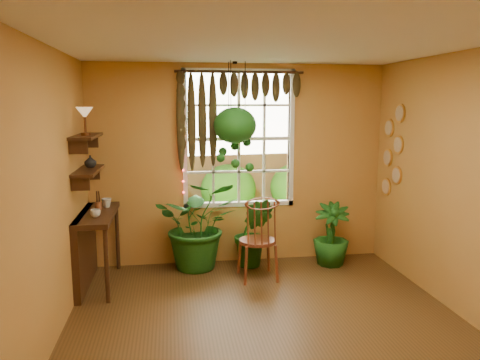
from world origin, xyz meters
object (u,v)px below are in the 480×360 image
(counter_ledge, at_px, (89,241))
(potted_plant_left, at_px, (199,224))
(hanging_basket, at_px, (235,129))
(potted_plant_mid, at_px, (254,232))
(windsor_chair, at_px, (258,251))

(counter_ledge, height_order, potted_plant_left, potted_plant_left)
(hanging_basket, bearing_deg, potted_plant_mid, -6.13)
(counter_ledge, relative_size, potted_plant_left, 1.00)
(potted_plant_mid, bearing_deg, windsor_chair, -92.85)
(windsor_chair, bearing_deg, hanging_basket, 111.68)
(counter_ledge, height_order, windsor_chair, windsor_chair)
(potted_plant_left, relative_size, hanging_basket, 0.85)
(windsor_chair, xyz_separation_m, potted_plant_mid, (0.02, 0.46, 0.12))
(counter_ledge, bearing_deg, potted_plant_left, 17.32)
(counter_ledge, xyz_separation_m, windsor_chair, (2.04, -0.09, -0.20))
(hanging_basket, bearing_deg, counter_ledge, -167.85)
(windsor_chair, bearing_deg, counter_ledge, 174.35)
(potted_plant_mid, xyz_separation_m, hanging_basket, (-0.25, 0.03, 1.38))
(potted_plant_left, distance_m, hanging_basket, 1.34)
(potted_plant_left, xyz_separation_m, hanging_basket, (0.48, -0.03, 1.25))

